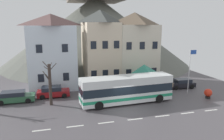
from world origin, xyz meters
TOP-DOWN VIEW (x-y plane):
  - ground_plane at (0.00, -0.00)m, footprint 40.00×60.00m
  - townhouse_00 at (-7.62, 12.14)m, footprint 6.68×6.35m
  - townhouse_01 at (-0.32, 12.17)m, footprint 5.06×6.41m
  - townhouse_02 at (5.36, 12.31)m, footprint 6.24×6.68m
  - hilltop_castle at (2.81, 31.45)m, footprint 43.59×43.59m
  - transit_bus at (0.74, 2.55)m, footprint 11.34×3.25m
  - bus_shelter at (4.57, 6.22)m, footprint 3.60×3.60m
  - parked_car_00 at (-7.82, 7.23)m, footprint 4.18×2.08m
  - parked_car_01 at (10.87, 6.55)m, footprint 3.94×2.06m
  - parked_car_02 at (-12.35, 6.34)m, footprint 4.56×2.04m
  - pedestrian_00 at (8.26, 4.86)m, footprint 0.33×0.36m
  - pedestrian_01 at (7.11, 4.78)m, footprint 0.28×0.29m
  - public_bench at (4.98, 8.30)m, footprint 1.46×0.48m
  - flagpole at (10.02, 3.58)m, footprint 0.95×0.10m
  - harbour_buoy at (11.38, 1.30)m, footprint 1.01×1.01m
  - bare_tree_01 at (-8.11, 4.17)m, footprint 1.59×1.86m

SIDE VIEW (x-z plane):
  - ground_plane at x=0.00m, z-range -0.06..0.00m
  - public_bench at x=4.98m, z-range 0.03..0.90m
  - parked_car_01 at x=10.87m, z-range -0.01..1.33m
  - parked_car_02 at x=-12.35m, z-range -0.01..1.36m
  - parked_car_00 at x=-7.82m, z-range -0.01..1.38m
  - harbour_buoy at x=11.38m, z-range 0.07..1.33m
  - pedestrian_00 at x=8.26m, z-range 0.08..1.65m
  - pedestrian_01 at x=7.11m, z-range 0.09..1.64m
  - transit_bus at x=0.74m, z-range 0.02..3.29m
  - bare_tree_01 at x=-8.11m, z-range -0.01..5.18m
  - bus_shelter at x=4.57m, z-range 1.18..5.09m
  - flagpole at x=10.02m, z-range 0.54..6.63m
  - townhouse_00 at x=-7.62m, z-range 0.00..10.85m
  - townhouse_02 at x=5.36m, z-range 0.00..11.23m
  - townhouse_01 at x=-0.32m, z-range 0.00..11.54m
  - hilltop_castle at x=2.81m, z-range -4.02..20.95m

